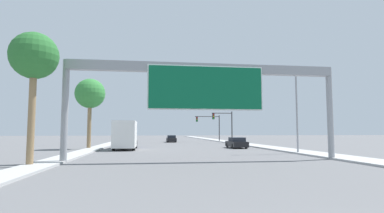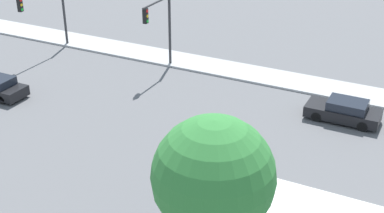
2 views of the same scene
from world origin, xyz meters
name	(u,v)px [view 1 (image 1 of 2)]	position (x,y,z in m)	size (l,w,h in m)	color
sidewalk_right	(222,141)	(11.25, 60.00, 0.07)	(3.00, 120.00, 0.15)	#ACACAC
median_strip_left	(118,141)	(-10.75, 60.00, 0.07)	(2.00, 120.00, 0.15)	#ACACAC
sign_gantry	(206,83)	(0.00, 17.88, 5.76)	(20.36, 0.73, 7.22)	gray
car_far_right	(237,143)	(7.00, 34.00, 0.66)	(1.90, 4.47, 1.38)	black
car_near_right	(171,139)	(0.00, 55.92, 0.65)	(1.82, 4.66, 1.37)	black
truck_box_primary	(126,135)	(-7.00, 32.73, 1.70)	(2.50, 7.21, 3.35)	navy
traffic_light_near_intersection	(225,122)	(9.04, 48.00, 3.80)	(3.74, 0.32, 5.67)	#2D2D30
traffic_light_mid_block	(211,123)	(8.44, 58.00, 3.83)	(5.29, 0.32, 5.55)	#2D2D30
palm_tree_foreground	(34,58)	(-11.37, 16.00, 6.79)	(2.96, 2.96, 8.43)	#8C704C
palm_tree_background	(90,94)	(-11.53, 34.38, 6.74)	(3.66, 3.66, 8.67)	#8C704C
street_lamp_right	(293,105)	(10.00, 24.16, 4.81)	(2.69, 0.28, 8.07)	gray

